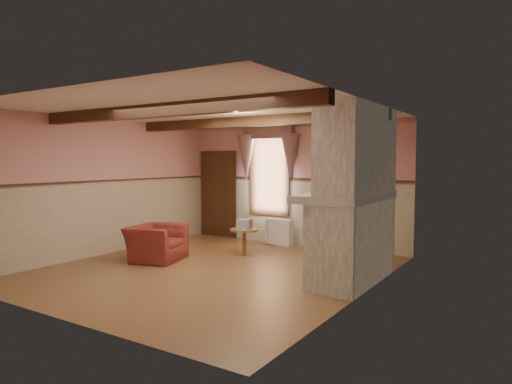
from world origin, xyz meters
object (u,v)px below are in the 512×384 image
Objects in this scene: mantel_clock at (359,185)px; oil_lamp at (356,183)px; armchair at (156,243)px; radiator at (279,232)px; bowl at (345,191)px; side_table at (244,242)px.

mantel_clock is 0.86× the size of oil_lamp.
radiator is at bearing -40.43° from armchair.
mantel_clock is at bearing 90.00° from oil_lamp.
armchair is at bearing -104.90° from radiator.
bowl is 0.63m from mantel_clock.
radiator is 2.05× the size of bowl.
mantel_clock reaches higher than radiator.
bowl is (3.65, 0.51, 1.12)m from armchair.
mantel_clock is 0.12m from oil_lamp.
oil_lamp reaches higher than side_table.
armchair is 2.94m from radiator.
mantel_clock is at bearing 90.00° from bowl.
bowl is 1.42× the size of mantel_clock.
mantel_clock is (2.42, -1.53, 1.22)m from radiator.
side_table is at bearing -59.03° from armchair.
armchair is 4.00m from mantel_clock.
armchair is at bearing -171.97° from bowl.
mantel_clock reaches higher than side_table.
bowl is at bearing -97.73° from armchair.
mantel_clock is at bearing -88.38° from armchair.
side_table is (1.20, 1.27, -0.07)m from armchair.
bowl is 0.52m from oil_lamp.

